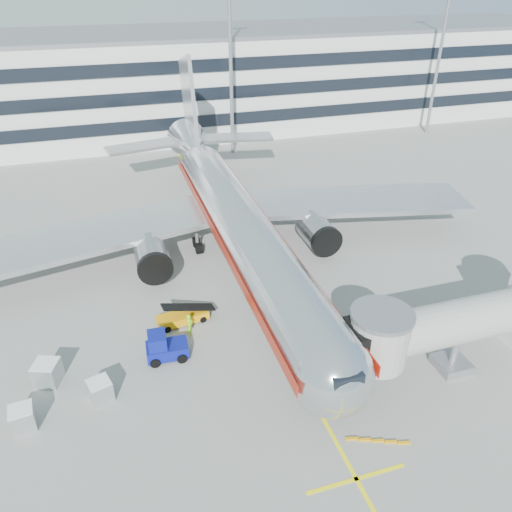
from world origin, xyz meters
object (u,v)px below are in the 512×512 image
object	(u,v)px
belt_loader	(183,317)
cargo_container_left	(23,418)
cargo_container_front	(100,390)
baggage_tug	(164,347)
ramp_worker	(190,325)
cargo_container_right	(47,373)
main_jet	(234,217)

from	to	relation	value
belt_loader	cargo_container_left	xyz separation A→B (m)	(-11.19, -7.40, 0.18)
cargo_container_front	baggage_tug	bearing A→B (deg)	30.64
cargo_container_front	ramp_worker	distance (m)	8.39
cargo_container_front	cargo_container_right	bearing A→B (deg)	141.58
cargo_container_left	cargo_container_right	distance (m)	3.84
cargo_container_right	ramp_worker	world-z (taller)	ramp_worker
baggage_tug	ramp_worker	size ratio (longest dim) A/B	1.70
belt_loader	baggage_tug	world-z (taller)	baggage_tug
baggage_tug	cargo_container_right	xyz separation A→B (m)	(-7.94, -0.06, -0.13)
baggage_tug	cargo_container_left	world-z (taller)	baggage_tug
main_jet	cargo_container_left	bearing A→B (deg)	-137.69
baggage_tug	cargo_container_front	size ratio (longest dim) A/B	1.76
main_jet	cargo_container_right	distance (m)	21.16
baggage_tug	cargo_container_front	distance (m)	5.34
cargo_container_left	ramp_worker	world-z (taller)	ramp_worker
cargo_container_left	cargo_container_right	size ratio (longest dim) A/B	0.77
belt_loader	cargo_container_left	distance (m)	13.42
main_jet	baggage_tug	size ratio (longest dim) A/B	16.72
baggage_tug	cargo_container_front	bearing A→B (deg)	-149.36
belt_loader	ramp_worker	bearing A→B (deg)	-79.65
belt_loader	cargo_container_right	size ratio (longest dim) A/B	2.14
baggage_tug	main_jet	bearing A→B (deg)	55.50
belt_loader	main_jet	bearing A→B (deg)	53.01
belt_loader	cargo_container_front	size ratio (longest dim) A/B	2.50
cargo_container_right	main_jet	bearing A→B (deg)	37.35
belt_loader	ramp_worker	xyz separation A→B (m)	(0.29, -1.59, 0.32)
main_jet	ramp_worker	world-z (taller)	main_jet
cargo_container_left	belt_loader	bearing A→B (deg)	33.46
baggage_tug	cargo_container_right	distance (m)	7.94
ramp_worker	baggage_tug	bearing A→B (deg)	165.05
cargo_container_left	cargo_container_right	bearing A→B (deg)	70.40
belt_loader	baggage_tug	distance (m)	4.22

